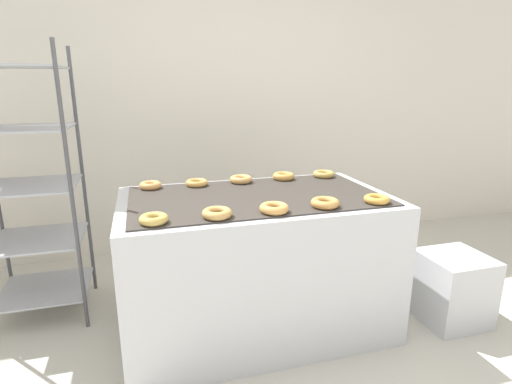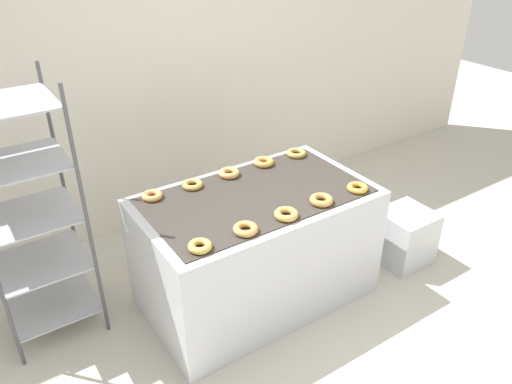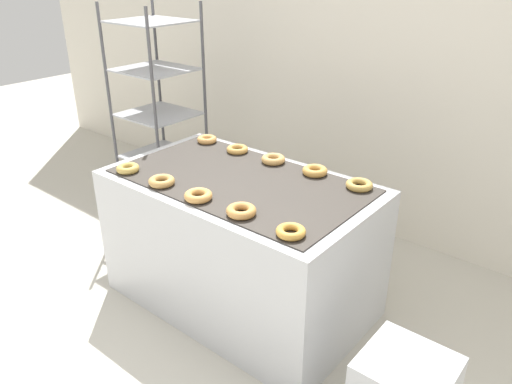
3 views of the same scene
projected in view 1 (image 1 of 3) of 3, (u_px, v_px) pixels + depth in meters
The scene contains 14 objects.
wall_back at pixel (212, 95), 3.52m from camera, with size 8.00×0.05×2.80m.
fryer_machine at pixel (256, 262), 2.47m from camera, with size 1.58×0.93×0.86m.
baking_rack_cart at pixel (30, 186), 2.48m from camera, with size 0.57×0.54×1.73m.
glaze_bin at pixel (452, 288), 2.56m from camera, with size 0.39×0.38×0.45m.
donut_near_leftmost at pixel (154, 219), 1.88m from camera, with size 0.14×0.14×0.04m, color tan.
donut_near_left at pixel (217, 213), 1.96m from camera, with size 0.15×0.15×0.04m, color tan.
donut_near_center at pixel (274, 208), 2.04m from camera, with size 0.15×0.15×0.04m, color #DB9C50.
donut_near_right at pixel (325, 203), 2.13m from camera, with size 0.15×0.15×0.04m, color #D29249.
donut_near_rightmost at pixel (377, 199), 2.20m from camera, with size 0.14×0.14×0.04m, color gold.
donut_far_leftmost at pixel (150, 185), 2.50m from camera, with size 0.14×0.14×0.04m, color #DC9C54.
donut_far_left at pixel (197, 183), 2.57m from camera, with size 0.14×0.14×0.04m, color gold.
donut_far_center at pixel (241, 179), 2.65m from camera, with size 0.15×0.15×0.04m, color tan.
donut_far_right at pixel (283, 176), 2.74m from camera, with size 0.15×0.15×0.04m, color gold.
donut_far_rightmost at pixel (324, 174), 2.82m from camera, with size 0.15×0.15×0.04m, color tan.
Camera 1 is at (-0.63, -1.46, 1.49)m, focal length 28.00 mm.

